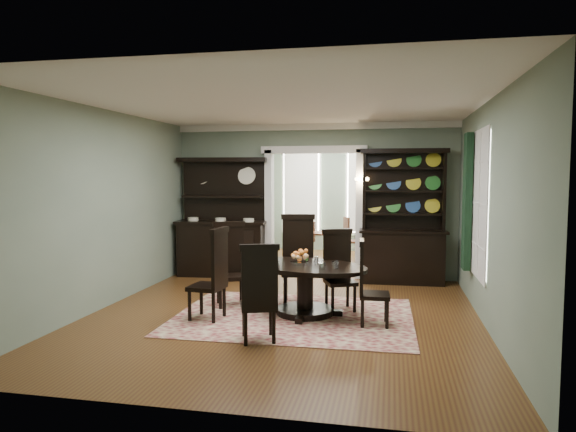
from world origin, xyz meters
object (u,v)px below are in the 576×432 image
(dining_table, at_px, (305,280))
(sideboard, at_px, (222,234))
(welsh_dresser, at_px, (403,234))
(parlor_table, at_px, (326,243))

(dining_table, bearing_deg, sideboard, 148.30)
(sideboard, bearing_deg, dining_table, -55.49)
(dining_table, height_order, sideboard, sideboard)
(welsh_dresser, relative_size, parlor_table, 3.28)
(dining_table, distance_m, parlor_table, 4.40)
(parlor_table, bearing_deg, dining_table, -86.75)
(dining_table, relative_size, sideboard, 0.93)
(welsh_dresser, distance_m, parlor_table, 2.52)
(sideboard, distance_m, parlor_table, 2.64)
(sideboard, distance_m, welsh_dresser, 3.53)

